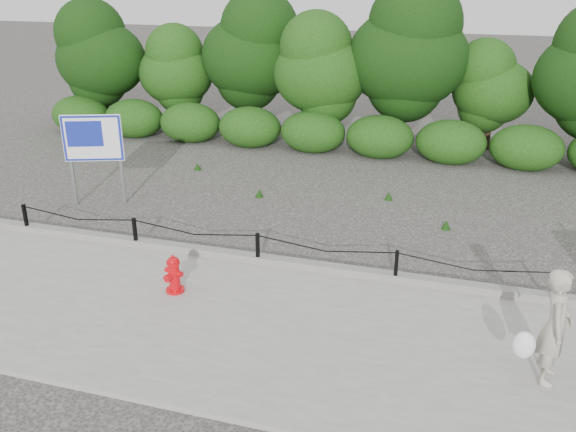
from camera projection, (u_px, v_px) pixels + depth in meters
The scene contains 8 objects.
ground at pixel (258, 267), 11.18m from camera, with size 90.00×90.00×0.00m, color #2D2B28.
sidewalk at pixel (215, 322), 9.39m from camera, with size 14.00×4.00×0.08m, color gray.
curb at pixel (259, 259), 11.16m from camera, with size 14.00×0.22×0.14m, color slate.
chain_barrier at pixel (258, 245), 11.00m from camera, with size 10.06×0.06×0.60m.
treeline at pixel (376, 61), 17.98m from camera, with size 20.42×3.58×4.80m.
fire_hydrant at pixel (174, 275), 10.07m from camera, with size 0.39×0.39×0.66m.
pedestrian at pixel (553, 328), 7.73m from camera, with size 0.71×0.62×1.60m.
advertising_sign at pixel (93, 142), 13.58m from camera, with size 1.25×0.53×2.11m.
Camera 1 is at (3.41, -9.40, 5.10)m, focal length 38.00 mm.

